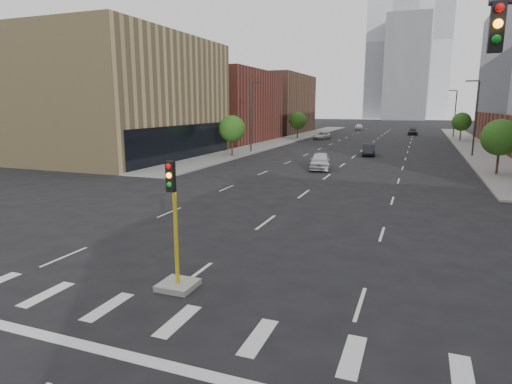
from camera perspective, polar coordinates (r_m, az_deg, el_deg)
The scene contains 21 objects.
sidewalk_left_far at distance 80.27m, azimuth 4.66°, elevation 7.08°, with size 5.00×92.00×0.15m, color gray.
sidewalk_right_far at distance 77.46m, azimuth 26.60°, elevation 5.76°, with size 5.00×92.00×0.15m, color gray.
building_left_mid at distance 55.26m, azimuth -18.67°, elevation 11.76°, with size 20.00×24.00×14.00m, color #9E8759.
building_left_far_a at distance 77.18m, azimuth -6.11°, elevation 11.28°, with size 20.00×22.00×12.00m, color brown.
building_left_far_b at distance 101.06m, azimuth 0.70°, elevation 11.65°, with size 20.00×24.00×13.00m, color brown.
tower_left at distance 225.24m, azimuth 17.71°, elevation 18.29°, with size 22.00×22.00×70.00m, color #B2B7BC.
tower_right at distance 265.04m, azimuth 22.41°, elevation 17.96°, with size 20.00×20.00×80.00m, color #B2B7BC.
tower_mid at distance 203.60m, azimuth 19.45°, elevation 15.29°, with size 18.00×18.00×44.00m, color slate.
median_traffic_signal at distance 14.86m, azimuth -10.56°, elevation -9.07°, with size 1.20×1.20×4.40m.
streetlight_right_a at distance 58.17m, azimuth 27.19°, elevation 9.10°, with size 1.60×0.22×9.07m.
streetlight_right_b at distance 93.05m, azimuth 24.97°, elevation 9.71°, with size 1.60×0.22×9.07m.
streetlight_left at distance 56.81m, azimuth -0.61°, elevation 10.31°, with size 1.60×0.22×9.07m.
tree_left_near at distance 52.48m, azimuth -3.23°, elevation 8.44°, with size 3.20×3.20×4.85m.
tree_left_far at distance 80.78m, azimuth 5.59°, elevation 9.45°, with size 3.20×3.20×4.85m.
tree_right_near at distance 43.44m, azimuth 29.79°, elevation 6.34°, with size 3.20×3.20×4.85m.
tree_right_far at distance 83.16m, azimuth 25.73°, elevation 8.44°, with size 3.20×3.20×4.85m.
car_near_left at distance 42.30m, azimuth 8.55°, elevation 4.12°, with size 1.97×4.89×1.67m, color silver.
car_mid_right at distance 55.44m, azimuth 14.75°, elevation 5.45°, with size 1.49×4.26×1.40m, color #232428.
car_far_left at distance 80.87m, azimuth 8.74°, elevation 7.44°, with size 2.21×4.78×1.33m, color silver.
car_deep_right at distance 97.65m, azimuth 20.19°, elevation 7.56°, with size 1.94×4.78×1.39m, color black.
car_distant at distance 112.97m, azimuth 13.59°, elevation 8.43°, with size 1.93×4.81×1.64m, color silver.
Camera 1 is at (7.39, -2.85, 6.13)m, focal length 30.00 mm.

